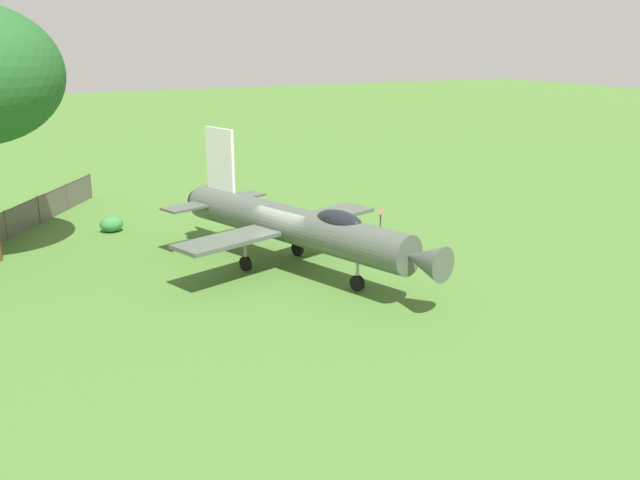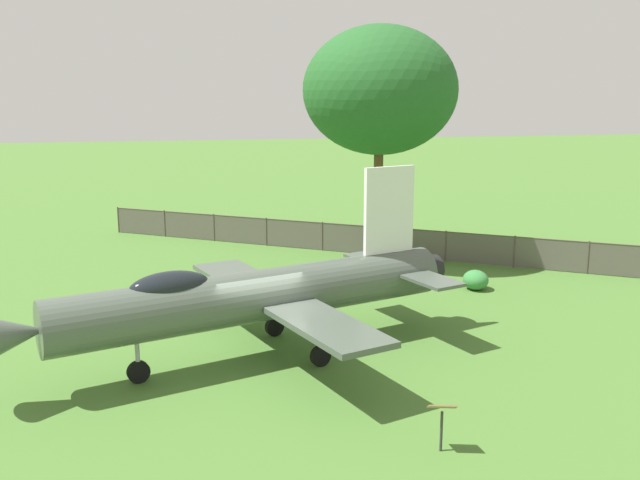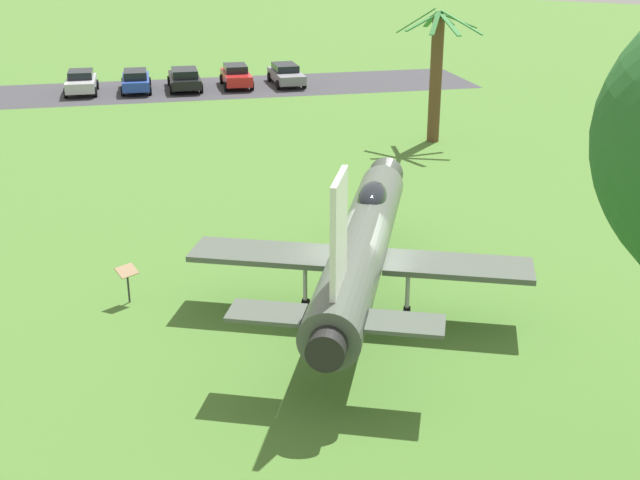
{
  "view_description": "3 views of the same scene",
  "coord_description": "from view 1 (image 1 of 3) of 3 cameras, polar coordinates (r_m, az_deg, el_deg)",
  "views": [
    {
      "loc": [
        11.54,
        24.49,
        9.11
      ],
      "look_at": [
        -0.58,
        1.36,
        1.51
      ],
      "focal_mm": 39.38,
      "sensor_mm": 36.0,
      "label": 1
    },
    {
      "loc": [
        -18.8,
        2.4,
        7.47
      ],
      "look_at": [
        4.22,
        -2.72,
        2.5
      ],
      "focal_mm": 38.63,
      "sensor_mm": 36.0,
      "label": 2
    },
    {
      "loc": [
        9.13,
        -20.13,
        10.7
      ],
      "look_at": [
        -0.93,
        -0.82,
        2.17
      ],
      "focal_mm": 46.22,
      "sensor_mm": 36.0,
      "label": 3
    }
  ],
  "objects": [
    {
      "name": "shrub_near_fence",
      "position": [
        35.36,
        -16.6,
        1.26
      ],
      "size": [
        1.1,
        0.97,
        0.77
      ],
      "color": "#387F3D",
      "rests_on": "ground_plane"
    },
    {
      "name": "display_jet",
      "position": [
        27.77,
        -1.86,
        1.21
      ],
      "size": [
        9.73,
        13.47,
        5.33
      ],
      "rotation": [
        0.0,
        0.0,
        1.88
      ],
      "color": "#4C564C",
      "rests_on": "ground_plane"
    },
    {
      "name": "ground_plane",
      "position": [
        28.56,
        -2.3,
        -2.38
      ],
      "size": [
        200.0,
        200.0,
        0.0
      ],
      "primitive_type": "plane",
      "color": "#47722D"
    },
    {
      "name": "info_plaque",
      "position": [
        33.78,
        4.95,
        2.02
      ],
      "size": [
        0.54,
        0.68,
        1.14
      ],
      "color": "#333333",
      "rests_on": "ground_plane"
    }
  ]
}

